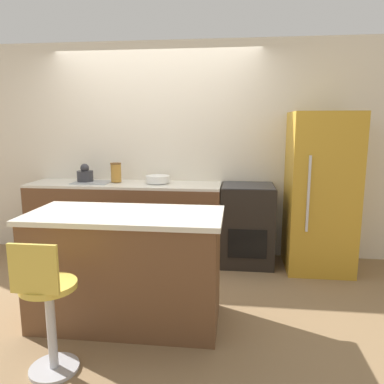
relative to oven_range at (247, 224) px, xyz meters
name	(u,v)px	position (x,y,z in m)	size (l,w,h in m)	color
ground_plane	(148,268)	(-1.12, -0.31, -0.47)	(14.00, 14.00, 0.00)	#8E704C
wall_back	(158,150)	(-1.12, 0.32, 0.83)	(8.00, 0.06, 2.60)	silver
back_counter	(126,221)	(-1.46, 0.00, 0.00)	(2.30, 0.58, 0.93)	brown
kitchen_island	(127,267)	(-1.02, -1.45, 0.00)	(1.56, 0.73, 0.93)	brown
oven_range	(247,224)	(0.00, 0.00, 0.00)	(0.61, 0.60, 0.93)	black
refrigerator	(320,192)	(0.79, -0.06, 0.41)	(0.71, 0.73, 1.75)	gold
stool_chair	(48,309)	(-1.33, -2.18, -0.01)	(0.36, 0.36, 0.93)	#B7B7BC
kettle	(85,174)	(-1.97, 0.05, 0.55)	(0.19, 0.19, 0.22)	#333338
mixing_bowl	(158,179)	(-1.07, 0.05, 0.51)	(0.28, 0.28, 0.08)	white
canister_jar	(116,172)	(-1.58, 0.05, 0.58)	(0.13, 0.13, 0.23)	#B77F33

